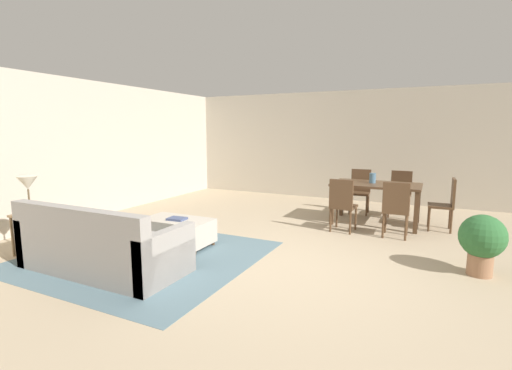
# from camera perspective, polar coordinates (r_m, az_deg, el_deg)

# --- Properties ---
(ground_plane) EXTENTS (10.80, 10.80, 0.00)m
(ground_plane) POSITION_cam_1_polar(r_m,az_deg,el_deg) (4.82, 4.19, -12.45)
(ground_plane) COLOR tan
(wall_back) EXTENTS (9.00, 0.12, 2.70)m
(wall_back) POSITION_cam_1_polar(r_m,az_deg,el_deg) (9.34, 15.84, 5.88)
(wall_back) COLOR #BCB2A0
(wall_back) RESTS_ON ground_plane
(wall_left) EXTENTS (0.12, 11.00, 2.70)m
(wall_left) POSITION_cam_1_polar(r_m,az_deg,el_deg) (7.75, -26.78, 4.83)
(wall_left) COLOR #BCB2A0
(wall_left) RESTS_ON ground_plane
(area_rug) EXTENTS (3.00, 2.80, 0.01)m
(area_rug) POSITION_cam_1_polar(r_m,az_deg,el_deg) (5.37, -16.95, -10.54)
(area_rug) COLOR slate
(area_rug) RESTS_ON ground_plane
(couch) EXTENTS (2.10, 0.92, 0.86)m
(couch) POSITION_cam_1_polar(r_m,az_deg,el_deg) (4.95, -23.12, -9.09)
(couch) COLOR gray
(couch) RESTS_ON ground_plane
(ottoman_table) EXTENTS (1.05, 0.58, 0.41)m
(ottoman_table) POSITION_cam_1_polar(r_m,az_deg,el_deg) (5.66, -12.18, -6.93)
(ottoman_table) COLOR #B7AD9E
(ottoman_table) RESTS_ON ground_plane
(side_table) EXTENTS (0.40, 0.40, 0.58)m
(side_table) POSITION_cam_1_polar(r_m,az_deg,el_deg) (5.97, -31.77, -5.02)
(side_table) COLOR olive
(side_table) RESTS_ON ground_plane
(table_lamp) EXTENTS (0.26, 0.26, 0.53)m
(table_lamp) POSITION_cam_1_polar(r_m,az_deg,el_deg) (5.88, -32.18, 0.07)
(table_lamp) COLOR brown
(table_lamp) RESTS_ON side_table
(dining_table) EXTENTS (1.55, 0.93, 0.76)m
(dining_table) POSITION_cam_1_polar(r_m,az_deg,el_deg) (7.08, 18.30, -0.53)
(dining_table) COLOR #513823
(dining_table) RESTS_ON ground_plane
(dining_chair_near_left) EXTENTS (0.43, 0.43, 0.92)m
(dining_chair_near_left) POSITION_cam_1_polar(r_m,az_deg,el_deg) (6.36, 13.39, -2.64)
(dining_chair_near_left) COLOR #513823
(dining_chair_near_left) RESTS_ON ground_plane
(dining_chair_near_right) EXTENTS (0.40, 0.40, 0.92)m
(dining_chair_near_right) POSITION_cam_1_polar(r_m,az_deg,el_deg) (6.26, 21.07, -3.17)
(dining_chair_near_right) COLOR #513823
(dining_chair_near_right) RESTS_ON ground_plane
(dining_chair_far_left) EXTENTS (0.42, 0.42, 0.92)m
(dining_chair_far_left) POSITION_cam_1_polar(r_m,az_deg,el_deg) (7.96, 16.01, -0.54)
(dining_chair_far_left) COLOR #513823
(dining_chair_far_left) RESTS_ON ground_plane
(dining_chair_far_right) EXTENTS (0.42, 0.42, 0.92)m
(dining_chair_far_right) POSITION_cam_1_polar(r_m,az_deg,el_deg) (7.90, 21.69, -0.87)
(dining_chair_far_right) COLOR #513823
(dining_chair_far_right) RESTS_ON ground_plane
(dining_chair_head_east) EXTENTS (0.41, 0.41, 0.92)m
(dining_chair_head_east) POSITION_cam_1_polar(r_m,az_deg,el_deg) (7.08, 27.68, -2.28)
(dining_chair_head_east) COLOR #513823
(dining_chair_head_east) RESTS_ON ground_plane
(vase_centerpiece) EXTENTS (0.12, 0.12, 0.19)m
(vase_centerpiece) POSITION_cam_1_polar(r_m,az_deg,el_deg) (7.10, 17.81, 1.05)
(vase_centerpiece) COLOR slate
(vase_centerpiece) RESTS_ON dining_table
(book_on_ottoman) EXTENTS (0.27, 0.22, 0.03)m
(book_on_ottoman) POSITION_cam_1_polar(r_m,az_deg,el_deg) (5.55, -12.28, -5.19)
(book_on_ottoman) COLOR #3F4C72
(book_on_ottoman) RESTS_ON ottoman_table
(potted_plant) EXTENTS (0.52, 0.52, 0.74)m
(potted_plant) POSITION_cam_1_polar(r_m,az_deg,el_deg) (5.13, 31.93, -7.32)
(potted_plant) COLOR #996B4C
(potted_plant) RESTS_ON ground_plane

